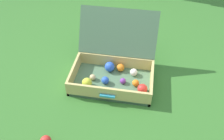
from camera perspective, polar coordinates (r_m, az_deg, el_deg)
ground_plane at (r=1.89m, az=-0.47°, el=-1.60°), size 16.00×16.00×0.00m
open_suitcase at (r=1.82m, az=0.50°, el=0.77°), size 0.62×0.59×0.46m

